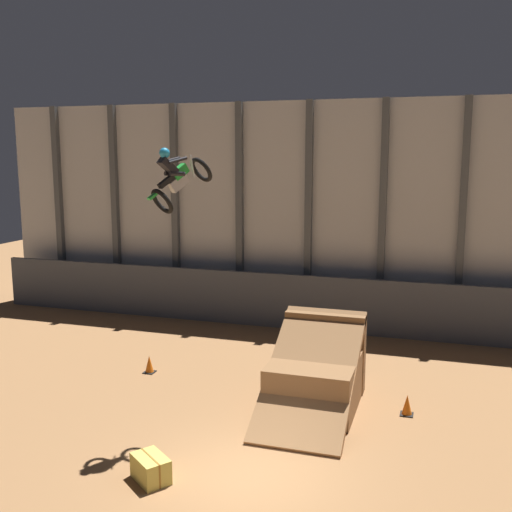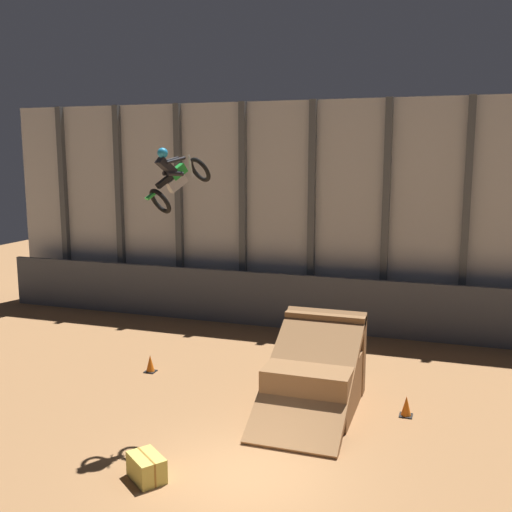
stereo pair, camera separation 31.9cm
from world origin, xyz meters
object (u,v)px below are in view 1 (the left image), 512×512
Objects in this scene: traffic_cone_near_ramp at (149,364)px; hay_bale_trackside at (151,468)px; dirt_ramp at (317,374)px; traffic_cone_arena_edge at (407,405)px; rider_bike_solo at (177,178)px.

traffic_cone_near_ramp reaches higher than hay_bale_trackside.
dirt_ramp is 2.62m from traffic_cone_arena_edge.
dirt_ramp is at bearing -7.42° from traffic_cone_near_ramp.
rider_bike_solo is 6.89m from hay_bale_trackside.
rider_bike_solo is 7.48m from traffic_cone_near_ramp.
rider_bike_solo reaches higher than traffic_cone_near_ramp.
traffic_cone_arena_edge is at bearing 44.88° from hay_bale_trackside.
traffic_cone_arena_edge is 0.54× the size of hay_bale_trackside.
dirt_ramp reaches higher than traffic_cone_near_ramp.
dirt_ramp is 2.52× the size of rider_bike_solo.
rider_bike_solo is (-3.16, -2.39, 5.66)m from dirt_ramp.
hay_bale_trackside is at bearing -116.88° from dirt_ramp.
traffic_cone_near_ramp is (-5.78, 0.75, -0.60)m from dirt_ramp.
traffic_cone_near_ramp is at bearing 174.58° from traffic_cone_arena_edge.
rider_bike_solo is at bearing -157.66° from traffic_cone_arena_edge.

